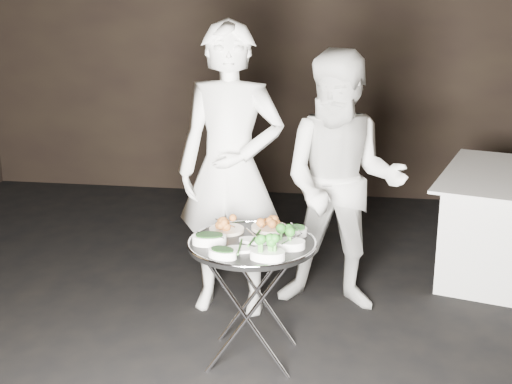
# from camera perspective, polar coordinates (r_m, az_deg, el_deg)

# --- Properties ---
(floor) EXTENTS (6.00, 7.00, 0.05)m
(floor) POSITION_cam_1_polar(r_m,az_deg,el_deg) (4.07, -4.04, -14.60)
(floor) COLOR black
(floor) RESTS_ON ground
(wall_back) EXTENTS (6.00, 0.05, 3.00)m
(wall_back) POSITION_cam_1_polar(r_m,az_deg,el_deg) (6.98, 2.05, 11.88)
(wall_back) COLOR black
(wall_back) RESTS_ON floor
(tray_stand) EXTENTS (0.47, 0.40, 0.69)m
(tray_stand) POSITION_cam_1_polar(r_m,az_deg,el_deg) (4.02, -0.32, -8.31)
(tray_stand) COLOR silver
(tray_stand) RESTS_ON floor
(serving_tray) EXTENTS (0.71, 0.71, 0.04)m
(serving_tray) POSITION_cam_1_polar(r_m,az_deg,el_deg) (3.90, -0.33, -4.16)
(serving_tray) COLOR black
(serving_tray) RESTS_ON tray_stand
(potato_plate_a) EXTENTS (0.20, 0.20, 0.07)m
(potato_plate_a) POSITION_cam_1_polar(r_m,az_deg,el_deg) (4.05, -2.37, -2.73)
(potato_plate_a) COLOR beige
(potato_plate_a) RESTS_ON serving_tray
(potato_plate_b) EXTENTS (0.20, 0.20, 0.07)m
(potato_plate_b) POSITION_cam_1_polar(r_m,az_deg,el_deg) (4.08, 1.04, -2.55)
(potato_plate_b) COLOR beige
(potato_plate_b) RESTS_ON serving_tray
(greens_bowl) EXTENTS (0.12, 0.12, 0.07)m
(greens_bowl) POSITION_cam_1_polar(r_m,az_deg,el_deg) (3.99, 3.28, -3.06)
(greens_bowl) COLOR white
(greens_bowl) RESTS_ON serving_tray
(asparagus_plate_a) EXTENTS (0.18, 0.11, 0.03)m
(asparagus_plate_a) POSITION_cam_1_polar(r_m,az_deg,el_deg) (3.89, -0.13, -3.82)
(asparagus_plate_a) COLOR white
(asparagus_plate_a) RESTS_ON serving_tray
(asparagus_plate_b) EXTENTS (0.17, 0.10, 0.03)m
(asparagus_plate_b) POSITION_cam_1_polar(r_m,az_deg,el_deg) (3.77, -1.31, -4.52)
(asparagus_plate_b) COLOR white
(asparagus_plate_b) RESTS_ON serving_tray
(spinach_bowl_a) EXTENTS (0.20, 0.15, 0.08)m
(spinach_bowl_a) POSITION_cam_1_polar(r_m,az_deg,el_deg) (3.86, -3.75, -3.69)
(spinach_bowl_a) COLOR white
(spinach_bowl_a) RESTS_ON serving_tray
(spinach_bowl_b) EXTENTS (0.18, 0.15, 0.06)m
(spinach_bowl_b) POSITION_cam_1_polar(r_m,az_deg,el_deg) (3.68, -2.70, -4.82)
(spinach_bowl_b) COLOR white
(spinach_bowl_b) RESTS_ON serving_tray
(broccoli_bowl_a) EXTENTS (0.18, 0.13, 0.07)m
(broccoli_bowl_a) POSITION_cam_1_polar(r_m,az_deg,el_deg) (3.80, 2.70, -4.06)
(broccoli_bowl_a) COLOR white
(broccoli_bowl_a) RESTS_ON serving_tray
(broccoli_bowl_b) EXTENTS (0.19, 0.14, 0.08)m
(broccoli_bowl_b) POSITION_cam_1_polar(r_m,az_deg,el_deg) (3.66, 0.94, -4.86)
(broccoli_bowl_b) COLOR white
(broccoli_bowl_b) RESTS_ON serving_tray
(serving_utensils) EXTENTS (0.57, 0.43, 0.01)m
(serving_utensils) POSITION_cam_1_polar(r_m,az_deg,el_deg) (3.94, 0.06, -3.05)
(serving_utensils) COLOR silver
(serving_utensils) RESTS_ON serving_tray
(waiter_left) EXTENTS (0.70, 0.48, 1.86)m
(waiter_left) POSITION_cam_1_polar(r_m,az_deg,el_deg) (4.47, -2.04, 1.69)
(waiter_left) COLOR silver
(waiter_left) RESTS_ON floor
(waiter_right) EXTENTS (0.86, 0.69, 1.68)m
(waiter_right) POSITION_cam_1_polar(r_m,az_deg,el_deg) (4.54, 6.89, 0.68)
(waiter_right) COLOR silver
(waiter_right) RESTS_ON floor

